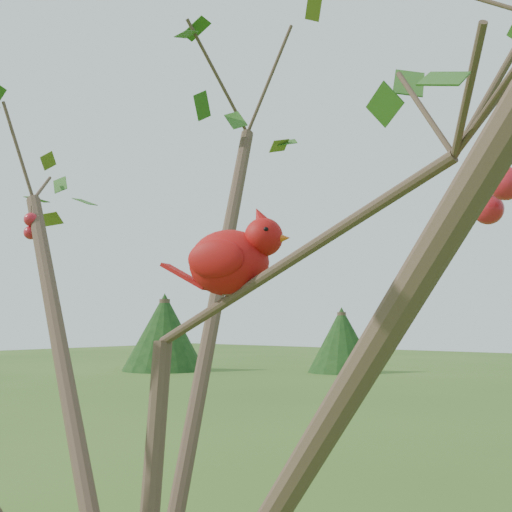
# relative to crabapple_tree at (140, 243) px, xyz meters

# --- Properties ---
(crabapple_tree) EXTENTS (2.35, 2.05, 2.95)m
(crabapple_tree) POSITION_rel_crabapple_tree_xyz_m (0.00, 0.00, 0.00)
(crabapple_tree) COLOR #3F2D22
(crabapple_tree) RESTS_ON ground
(cardinal) EXTENTS (0.23, 0.15, 0.17)m
(cardinal) POSITION_rel_crabapple_tree_xyz_m (0.11, 0.11, -0.03)
(cardinal) COLOR #A50F0E
(cardinal) RESTS_ON ground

